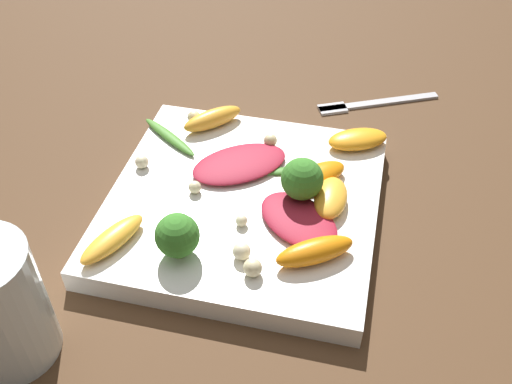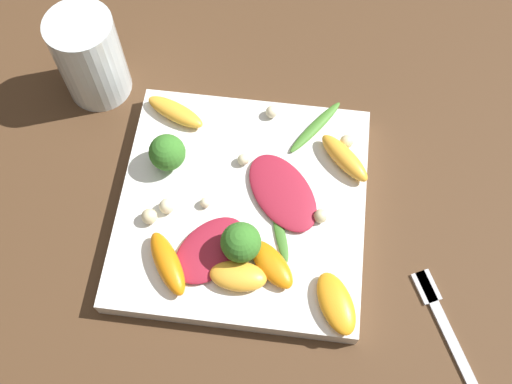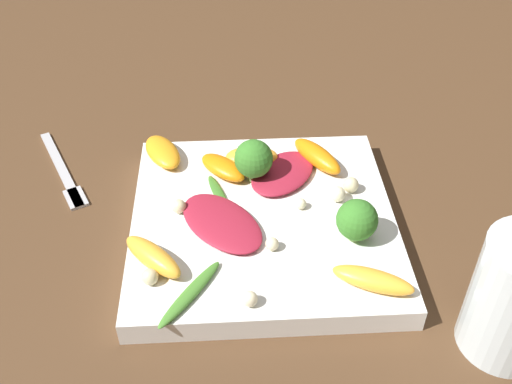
% 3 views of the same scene
% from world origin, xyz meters
% --- Properties ---
extents(ground_plane, '(2.40, 2.40, 0.00)m').
position_xyz_m(ground_plane, '(0.00, 0.00, 0.00)').
color(ground_plane, '#4C331E').
extents(plate, '(0.28, 0.28, 0.03)m').
position_xyz_m(plate, '(0.00, 0.00, 0.01)').
color(plate, white).
rests_on(plate, ground_plane).
extents(fork, '(0.15, 0.08, 0.01)m').
position_xyz_m(fork, '(-0.11, -0.23, 0.00)').
color(fork, '#B2B2B7').
rests_on(fork, ground_plane).
extents(radicchio_leaf_0, '(0.11, 0.10, 0.01)m').
position_xyz_m(radicchio_leaf_0, '(-0.06, 0.03, 0.03)').
color(radicchio_leaf_0, maroon).
rests_on(radicchio_leaf_0, plate).
extents(radicchio_leaf_1, '(0.12, 0.11, 0.01)m').
position_xyz_m(radicchio_leaf_1, '(0.02, -0.04, 0.03)').
color(radicchio_leaf_1, maroon).
rests_on(radicchio_leaf_1, plate).
extents(orange_segment_0, '(0.03, 0.06, 0.02)m').
position_xyz_m(orange_segment_0, '(-0.09, -0.01, 0.04)').
color(orange_segment_0, '#FCAD33').
rests_on(orange_segment_0, plate).
extents(orange_segment_1, '(0.07, 0.07, 0.02)m').
position_xyz_m(orange_segment_1, '(0.06, -0.11, 0.04)').
color(orange_segment_1, '#FCAD33').
rests_on(orange_segment_1, plate).
extents(orange_segment_2, '(0.07, 0.06, 0.02)m').
position_xyz_m(orange_segment_2, '(-0.07, -0.04, 0.03)').
color(orange_segment_2, orange).
rests_on(orange_segment_2, plate).
extents(orange_segment_3, '(0.08, 0.06, 0.02)m').
position_xyz_m(orange_segment_3, '(-0.08, 0.07, 0.04)').
color(orange_segment_3, orange).
rests_on(orange_segment_3, plate).
extents(orange_segment_4, '(0.05, 0.08, 0.02)m').
position_xyz_m(orange_segment_4, '(0.10, 0.09, 0.03)').
color(orange_segment_4, '#FCAD33').
rests_on(orange_segment_4, plate).
extents(orange_segment_5, '(0.08, 0.06, 0.02)m').
position_xyz_m(orange_segment_5, '(-0.11, -0.11, 0.03)').
color(orange_segment_5, orange).
rests_on(orange_segment_5, plate).
extents(broccoli_floret_0, '(0.04, 0.04, 0.05)m').
position_xyz_m(broccoli_floret_0, '(-0.06, -0.01, 0.05)').
color(broccoli_floret_0, '#7A9E51').
rests_on(broccoli_floret_0, plate).
extents(broccoli_floret_1, '(0.04, 0.04, 0.05)m').
position_xyz_m(broccoli_floret_1, '(0.04, 0.09, 0.05)').
color(broccoli_floret_1, '#84AD5B').
rests_on(broccoli_floret_1, plate).
extents(arugula_sprig_0, '(0.06, 0.03, 0.00)m').
position_xyz_m(arugula_sprig_0, '(-0.04, -0.05, 0.03)').
color(arugula_sprig_0, '#3D7528').
rests_on(arugula_sprig_0, plate).
extents(arugula_sprig_1, '(0.08, 0.06, 0.01)m').
position_xyz_m(arugula_sprig_1, '(0.11, -0.07, 0.03)').
color(arugula_sprig_1, '#47842D').
rests_on(arugula_sprig_1, plate).
extents(macadamia_nut_0, '(0.02, 0.02, 0.02)m').
position_xyz_m(macadamia_nut_0, '(-0.03, 0.10, 0.03)').
color(macadamia_nut_0, beige).
rests_on(macadamia_nut_0, plate).
extents(macadamia_nut_1, '(0.02, 0.02, 0.02)m').
position_xyz_m(macadamia_nut_1, '(-0.02, 0.08, 0.03)').
color(macadamia_nut_1, beige).
rests_on(macadamia_nut_1, plate).
extents(macadamia_nut_2, '(0.01, 0.01, 0.01)m').
position_xyz_m(macadamia_nut_2, '(0.05, 0.01, 0.03)').
color(macadamia_nut_2, beige).
rests_on(macadamia_nut_2, plate).
extents(macadamia_nut_3, '(0.02, 0.02, 0.02)m').
position_xyz_m(macadamia_nut_3, '(0.09, -0.11, 0.03)').
color(macadamia_nut_3, beige).
rests_on(macadamia_nut_3, plate).
extents(macadamia_nut_4, '(0.01, 0.01, 0.01)m').
position_xyz_m(macadamia_nut_4, '(0.12, -0.02, 0.03)').
color(macadamia_nut_4, beige).
rests_on(macadamia_nut_4, plate).
extents(macadamia_nut_5, '(0.02, 0.02, 0.02)m').
position_xyz_m(macadamia_nut_5, '(-0.01, -0.09, 0.03)').
color(macadamia_nut_5, beige).
rests_on(macadamia_nut_5, plate).
extents(macadamia_nut_6, '(0.01, 0.01, 0.01)m').
position_xyz_m(macadamia_nut_6, '(-0.01, 0.04, 0.03)').
color(macadamia_nut_6, beige).
rests_on(macadamia_nut_6, plate).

